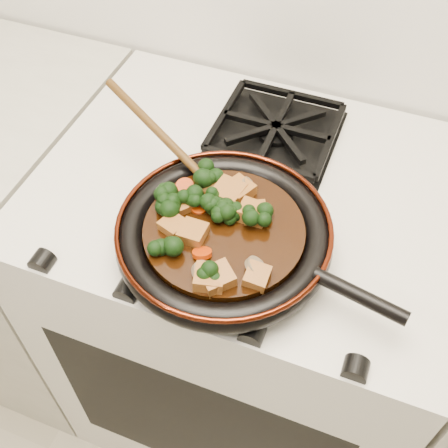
% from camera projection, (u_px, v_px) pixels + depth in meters
% --- Properties ---
extents(stove, '(0.76, 0.60, 0.90)m').
position_uv_depth(stove, '(244.00, 314.00, 1.34)').
color(stove, beige).
rests_on(stove, ground).
extents(burner_grate_front, '(0.23, 0.23, 0.03)m').
position_uv_depth(burner_grate_front, '(222.00, 238.00, 0.90)').
color(burner_grate_front, black).
rests_on(burner_grate_front, stove).
extents(burner_grate_back, '(0.23, 0.23, 0.03)m').
position_uv_depth(burner_grate_back, '(276.00, 130.00, 1.07)').
color(burner_grate_back, black).
rests_on(burner_grate_back, stove).
extents(skillet, '(0.46, 0.34, 0.05)m').
position_uv_depth(skillet, '(225.00, 235.00, 0.87)').
color(skillet, black).
rests_on(skillet, burner_grate_front).
extents(braising_sauce, '(0.25, 0.25, 0.02)m').
position_uv_depth(braising_sauce, '(224.00, 233.00, 0.86)').
color(braising_sauce, black).
rests_on(braising_sauce, skillet).
extents(tofu_cube_0, '(0.05, 0.05, 0.02)m').
position_uv_depth(tofu_cube_0, '(184.00, 204.00, 0.88)').
color(tofu_cube_0, brown).
rests_on(tofu_cube_0, braising_sauce).
extents(tofu_cube_1, '(0.05, 0.05, 0.03)m').
position_uv_depth(tofu_cube_1, '(229.00, 193.00, 0.89)').
color(tofu_cube_1, brown).
rests_on(tofu_cube_1, braising_sauce).
extents(tofu_cube_2, '(0.04, 0.04, 0.03)m').
position_uv_depth(tofu_cube_2, '(257.00, 276.00, 0.79)').
color(tofu_cube_2, brown).
rests_on(tofu_cube_2, braising_sauce).
extents(tofu_cube_3, '(0.05, 0.04, 0.02)m').
position_uv_depth(tofu_cube_3, '(173.00, 226.00, 0.85)').
color(tofu_cube_3, brown).
rests_on(tofu_cube_3, braising_sauce).
extents(tofu_cube_4, '(0.05, 0.05, 0.02)m').
position_uv_depth(tofu_cube_4, '(255.00, 213.00, 0.87)').
color(tofu_cube_4, brown).
rests_on(tofu_cube_4, braising_sauce).
extents(tofu_cube_5, '(0.05, 0.05, 0.03)m').
position_uv_depth(tofu_cube_5, '(209.00, 278.00, 0.79)').
color(tofu_cube_5, brown).
rests_on(tofu_cube_5, braising_sauce).
extents(tofu_cube_6, '(0.05, 0.04, 0.03)m').
position_uv_depth(tofu_cube_6, '(253.00, 213.00, 0.86)').
color(tofu_cube_6, brown).
rests_on(tofu_cube_6, braising_sauce).
extents(tofu_cube_7, '(0.06, 0.06, 0.02)m').
position_uv_depth(tofu_cube_7, '(239.00, 190.00, 0.89)').
color(tofu_cube_7, brown).
rests_on(tofu_cube_7, braising_sauce).
extents(tofu_cube_8, '(0.06, 0.06, 0.03)m').
position_uv_depth(tofu_cube_8, '(217.00, 278.00, 0.79)').
color(tofu_cube_8, brown).
rests_on(tofu_cube_8, braising_sauce).
extents(tofu_cube_9, '(0.04, 0.04, 0.02)m').
position_uv_depth(tofu_cube_9, '(193.00, 233.00, 0.84)').
color(tofu_cube_9, brown).
rests_on(tofu_cube_9, braising_sauce).
extents(broccoli_floret_0, '(0.07, 0.07, 0.06)m').
position_uv_depth(broccoli_floret_0, '(167.00, 246.00, 0.82)').
color(broccoli_floret_0, black).
rests_on(broccoli_floret_0, braising_sauce).
extents(broccoli_floret_1, '(0.09, 0.09, 0.06)m').
position_uv_depth(broccoli_floret_1, '(228.00, 211.00, 0.87)').
color(broccoli_floret_1, black).
rests_on(broccoli_floret_1, braising_sauce).
extents(broccoli_floret_2, '(0.07, 0.07, 0.06)m').
position_uv_depth(broccoli_floret_2, '(210.00, 177.00, 0.91)').
color(broccoli_floret_2, black).
rests_on(broccoli_floret_2, braising_sauce).
extents(broccoli_floret_3, '(0.08, 0.08, 0.07)m').
position_uv_depth(broccoli_floret_3, '(169.00, 197.00, 0.88)').
color(broccoli_floret_3, black).
rests_on(broccoli_floret_3, braising_sauce).
extents(broccoli_floret_4, '(0.09, 0.08, 0.07)m').
position_uv_depth(broccoli_floret_4, '(210.00, 281.00, 0.79)').
color(broccoli_floret_4, black).
rests_on(broccoli_floret_4, braising_sauce).
extents(broccoli_floret_5, '(0.08, 0.09, 0.07)m').
position_uv_depth(broccoli_floret_5, '(257.00, 217.00, 0.85)').
color(broccoli_floret_5, black).
rests_on(broccoli_floret_5, braising_sauce).
extents(broccoli_floret_6, '(0.09, 0.08, 0.05)m').
position_uv_depth(broccoli_floret_6, '(169.00, 207.00, 0.87)').
color(broccoli_floret_6, black).
rests_on(broccoli_floret_6, braising_sauce).
extents(broccoli_floret_7, '(0.08, 0.09, 0.08)m').
position_uv_depth(broccoli_floret_7, '(214.00, 209.00, 0.86)').
color(broccoli_floret_7, black).
rests_on(broccoli_floret_7, braising_sauce).
extents(broccoli_floret_8, '(0.08, 0.08, 0.07)m').
position_uv_depth(broccoli_floret_8, '(194.00, 201.00, 0.88)').
color(broccoli_floret_8, black).
rests_on(broccoli_floret_8, braising_sauce).
extents(broccoli_floret_9, '(0.08, 0.08, 0.06)m').
position_uv_depth(broccoli_floret_9, '(215.00, 202.00, 0.87)').
color(broccoli_floret_9, black).
rests_on(broccoli_floret_9, braising_sauce).
extents(carrot_coin_0, '(0.03, 0.03, 0.02)m').
position_uv_depth(carrot_coin_0, '(224.00, 194.00, 0.89)').
color(carrot_coin_0, '#A42A04').
rests_on(carrot_coin_0, braising_sauce).
extents(carrot_coin_1, '(0.03, 0.03, 0.01)m').
position_uv_depth(carrot_coin_1, '(224.00, 197.00, 0.89)').
color(carrot_coin_1, '#A42A04').
rests_on(carrot_coin_1, braising_sauce).
extents(carrot_coin_2, '(0.03, 0.03, 0.02)m').
position_uv_depth(carrot_coin_2, '(181.00, 231.00, 0.85)').
color(carrot_coin_2, '#A42A04').
rests_on(carrot_coin_2, braising_sauce).
extents(carrot_coin_3, '(0.03, 0.03, 0.01)m').
position_uv_depth(carrot_coin_3, '(199.00, 207.00, 0.88)').
color(carrot_coin_3, '#A42A04').
rests_on(carrot_coin_3, braising_sauce).
extents(carrot_coin_4, '(0.03, 0.03, 0.01)m').
position_uv_depth(carrot_coin_4, '(185.00, 186.00, 0.91)').
color(carrot_coin_4, '#A42A04').
rests_on(carrot_coin_4, braising_sauce).
extents(carrot_coin_5, '(0.03, 0.03, 0.02)m').
position_uv_depth(carrot_coin_5, '(202.00, 253.00, 0.82)').
color(carrot_coin_5, '#A42A04').
rests_on(carrot_coin_5, braising_sauce).
extents(mushroom_slice_0, '(0.05, 0.05, 0.03)m').
position_uv_depth(mushroom_slice_0, '(256.00, 268.00, 0.80)').
color(mushroom_slice_0, brown).
rests_on(mushroom_slice_0, braising_sauce).
extents(mushroom_slice_1, '(0.05, 0.05, 0.03)m').
position_uv_depth(mushroom_slice_1, '(204.00, 273.00, 0.80)').
color(mushroom_slice_1, brown).
rests_on(mushroom_slice_1, braising_sauce).
extents(mushroom_slice_2, '(0.04, 0.05, 0.03)m').
position_uv_depth(mushroom_slice_2, '(212.00, 183.00, 0.91)').
color(mushroom_slice_2, brown).
rests_on(mushroom_slice_2, braising_sauce).
extents(mushroom_slice_3, '(0.04, 0.04, 0.03)m').
position_uv_depth(mushroom_slice_3, '(248.00, 186.00, 0.90)').
color(mushroom_slice_3, brown).
rests_on(mushroom_slice_3, braising_sauce).
extents(wooden_spoon, '(0.17, 0.10, 0.28)m').
position_uv_depth(wooden_spoon, '(181.00, 154.00, 0.92)').
color(wooden_spoon, '#472C0F').
rests_on(wooden_spoon, braising_sauce).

